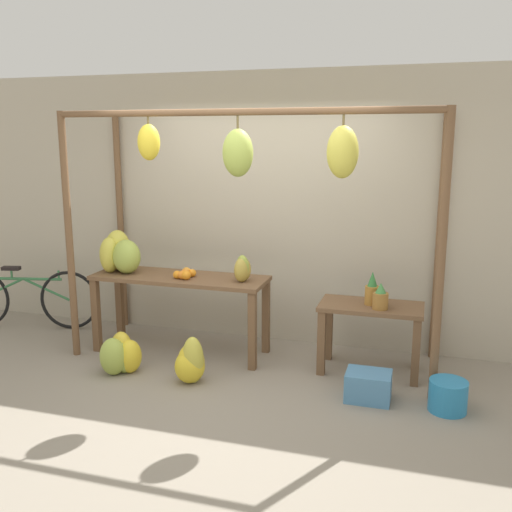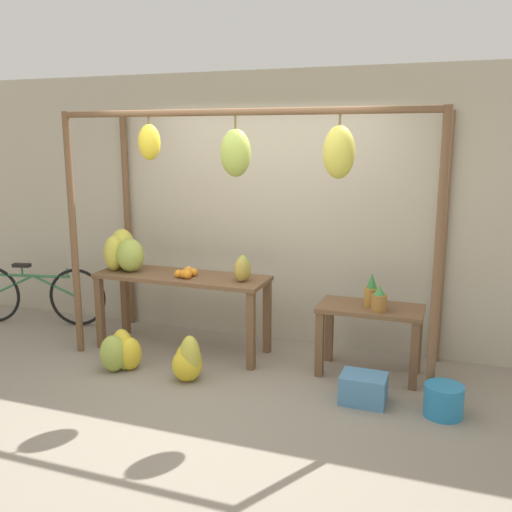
# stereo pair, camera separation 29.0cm
# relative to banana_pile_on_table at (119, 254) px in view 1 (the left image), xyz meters

# --- Properties ---
(ground_plane) EXTENTS (20.00, 20.00, 0.00)m
(ground_plane) POSITION_rel_banana_pile_on_table_xyz_m (1.39, -0.81, -0.98)
(ground_plane) COLOR gray
(shop_wall_back) EXTENTS (8.00, 0.08, 2.80)m
(shop_wall_back) POSITION_rel_banana_pile_on_table_xyz_m (1.39, 0.68, 0.42)
(shop_wall_back) COLOR #B2A893
(shop_wall_back) RESTS_ON ground_plane
(stall_awning) EXTENTS (3.49, 1.12, 2.38)m
(stall_awning) POSITION_rel_banana_pile_on_table_xyz_m (1.50, -0.19, 0.76)
(stall_awning) COLOR brown
(stall_awning) RESTS_ON ground_plane
(display_table_main) EXTENTS (1.75, 0.56, 0.79)m
(display_table_main) POSITION_rel_banana_pile_on_table_xyz_m (0.66, 0.00, -0.32)
(display_table_main) COLOR brown
(display_table_main) RESTS_ON ground_plane
(display_table_side) EXTENTS (0.93, 0.49, 0.65)m
(display_table_side) POSITION_rel_banana_pile_on_table_xyz_m (2.54, 0.04, -0.48)
(display_table_side) COLOR brown
(display_table_side) RESTS_ON ground_plane
(banana_pile_on_table) EXTENTS (0.52, 0.48, 0.41)m
(banana_pile_on_table) POSITION_rel_banana_pile_on_table_xyz_m (0.00, 0.00, 0.00)
(banana_pile_on_table) COLOR #9EB247
(banana_pile_on_table) RESTS_ON display_table_main
(orange_pile) EXTENTS (0.19, 0.23, 0.09)m
(orange_pile) POSITION_rel_banana_pile_on_table_xyz_m (0.75, -0.06, -0.15)
(orange_pile) COLOR orange
(orange_pile) RESTS_ON display_table_main
(pineapple_cluster) EXTENTS (0.22, 0.25, 0.31)m
(pineapple_cluster) POSITION_rel_banana_pile_on_table_xyz_m (2.58, -0.01, -0.22)
(pineapple_cluster) COLOR olive
(pineapple_cluster) RESTS_ON display_table_side
(banana_pile_ground_left) EXTENTS (0.39, 0.38, 0.37)m
(banana_pile_ground_left) POSITION_rel_banana_pile_on_table_xyz_m (0.35, -0.64, -0.81)
(banana_pile_ground_left) COLOR yellow
(banana_pile_ground_left) RESTS_ON ground_plane
(banana_pile_ground_right) EXTENTS (0.35, 0.34, 0.43)m
(banana_pile_ground_right) POSITION_rel_banana_pile_on_table_xyz_m (1.05, -0.66, -0.80)
(banana_pile_ground_right) COLOR gold
(banana_pile_ground_right) RESTS_ON ground_plane
(fruit_crate_white) EXTENTS (0.37, 0.28, 0.24)m
(fruit_crate_white) POSITION_rel_banana_pile_on_table_xyz_m (2.59, -0.55, -0.86)
(fruit_crate_white) COLOR #4C84B2
(fruit_crate_white) RESTS_ON ground_plane
(blue_bucket) EXTENTS (0.30, 0.30, 0.25)m
(blue_bucket) POSITION_rel_banana_pile_on_table_xyz_m (3.22, -0.57, -0.85)
(blue_bucket) COLOR teal
(blue_bucket) RESTS_ON ground_plane
(parked_bicycle) EXTENTS (1.68, 0.42, 0.72)m
(parked_bicycle) POSITION_rel_banana_pile_on_table_xyz_m (-1.34, 0.17, -0.63)
(parked_bicycle) COLOR black
(parked_bicycle) RESTS_ON ground_plane
(papaya_pile) EXTENTS (0.21, 0.23, 0.26)m
(papaya_pile) POSITION_rel_banana_pile_on_table_xyz_m (1.32, -0.03, -0.07)
(papaya_pile) COLOR #B2993D
(papaya_pile) RESTS_ON display_table_main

